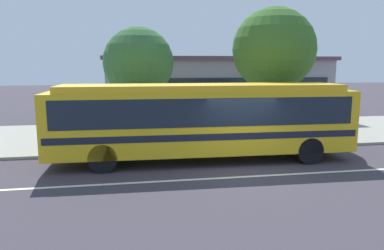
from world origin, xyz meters
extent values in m
plane|color=#3C363F|center=(0.00, 0.00, 0.00)|extent=(120.00, 120.00, 0.00)
cube|color=gray|center=(0.00, 6.85, 0.06)|extent=(60.00, 8.00, 0.12)
cube|color=silver|center=(0.00, -0.80, 0.00)|extent=(56.00, 0.16, 0.01)
cube|color=gold|center=(-1.16, 1.50, 1.56)|extent=(11.44, 2.68, 2.27)
cube|color=gold|center=(-1.16, 1.50, 2.82)|extent=(10.52, 2.37, 0.24)
cube|color=#19232D|center=(-1.16, 1.50, 2.01)|extent=(10.75, 2.69, 1.00)
cube|color=black|center=(-1.16, 1.50, 1.15)|extent=(11.21, 2.70, 0.24)
cube|color=#19232D|center=(4.48, 1.36, 2.01)|extent=(0.17, 2.12, 1.09)
cylinder|color=black|center=(2.73, 2.47, 0.50)|extent=(1.01, 0.30, 1.00)
cylinder|color=black|center=(2.68, 0.34, 0.50)|extent=(1.01, 0.30, 1.00)
cylinder|color=black|center=(-4.78, 2.65, 0.50)|extent=(1.01, 0.30, 1.00)
cylinder|color=black|center=(-4.83, 0.52, 0.50)|extent=(1.01, 0.30, 1.00)
cylinder|color=#7C6B4B|center=(1.83, 3.70, 0.54)|extent=(0.14, 0.14, 0.83)
cylinder|color=#7C6B4B|center=(1.68, 3.63, 0.54)|extent=(0.14, 0.14, 0.83)
cylinder|color=green|center=(1.76, 3.66, 1.27)|extent=(0.45, 0.45, 0.63)
sphere|color=#E4B590|center=(1.76, 3.66, 1.69)|extent=(0.21, 0.21, 0.21)
cylinder|color=#312D2D|center=(0.88, 4.37, 0.56)|extent=(0.14, 0.14, 0.88)
cylinder|color=#312D2D|center=(0.73, 4.31, 0.56)|extent=(0.14, 0.14, 0.88)
cylinder|color=#3C9C51|center=(0.80, 4.34, 1.31)|extent=(0.44, 0.44, 0.63)
sphere|color=tan|center=(0.80, 4.34, 1.73)|extent=(0.21, 0.21, 0.21)
cylinder|color=slate|center=(-1.74, 3.60, 0.57)|extent=(0.14, 0.14, 0.90)
cylinder|color=slate|center=(-1.63, 3.49, 0.57)|extent=(0.14, 0.14, 0.90)
cylinder|color=green|center=(-1.68, 3.55, 1.30)|extent=(0.48, 0.48, 0.57)
sphere|color=tan|center=(-1.68, 3.55, 1.70)|extent=(0.24, 0.24, 0.24)
cylinder|color=gray|center=(2.11, 3.54, 1.25)|extent=(0.08, 0.08, 2.27)
cube|color=yellow|center=(2.11, 3.54, 2.19)|extent=(0.08, 0.44, 0.56)
cylinder|color=brown|center=(-3.38, 5.61, 1.36)|extent=(0.37, 0.37, 2.49)
sphere|color=#316033|center=(-3.38, 5.61, 3.77)|extent=(3.31, 3.31, 3.31)
cylinder|color=brown|center=(3.05, 4.96, 1.56)|extent=(0.32, 0.32, 2.88)
sphere|color=#376425|center=(3.05, 4.96, 4.39)|extent=(3.98, 3.98, 3.98)
cube|color=gray|center=(2.10, 13.96, 1.98)|extent=(14.59, 8.16, 3.96)
cube|color=#19232D|center=(2.10, 9.86, 2.18)|extent=(13.43, 0.04, 1.43)
cube|color=#543649|center=(2.10, 13.96, 4.08)|extent=(14.99, 8.56, 0.24)
camera|label=1|loc=(-3.95, -11.91, 3.63)|focal=34.12mm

